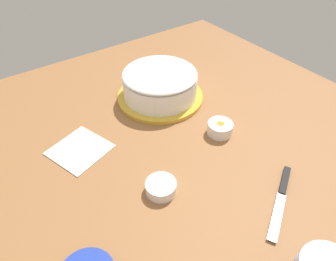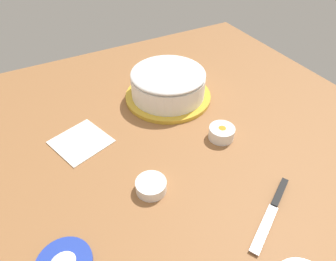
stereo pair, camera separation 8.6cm
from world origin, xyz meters
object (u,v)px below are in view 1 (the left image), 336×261
at_px(frosted_cake, 160,85).
at_px(sprinkle_bowl_orange, 220,128).
at_px(paper_napkin, 80,149).
at_px(spreading_knife, 282,194).
at_px(sprinkle_bowl_pink, 161,187).

relative_size(frosted_cake, sprinkle_bowl_orange, 3.91).
distance_m(sprinkle_bowl_orange, paper_napkin, 0.43).
relative_size(spreading_knife, sprinkle_bowl_pink, 2.69).
xyz_separation_m(frosted_cake, sprinkle_bowl_orange, (-0.04, 0.27, -0.03)).
bearing_deg(frosted_cake, sprinkle_bowl_orange, 99.16).
bearing_deg(paper_napkin, sprinkle_bowl_pink, 112.93).
distance_m(frosted_cake, sprinkle_bowl_orange, 0.27).
distance_m(spreading_knife, sprinkle_bowl_pink, 0.31).
bearing_deg(sprinkle_bowl_orange, spreading_knife, 82.27).
height_order(sprinkle_bowl_pink, sprinkle_bowl_orange, sprinkle_bowl_orange).
xyz_separation_m(sprinkle_bowl_pink, paper_napkin, (0.11, -0.26, -0.01)).
height_order(sprinkle_bowl_pink, paper_napkin, sprinkle_bowl_pink).
xyz_separation_m(sprinkle_bowl_orange, paper_napkin, (0.39, -0.18, -0.02)).
xyz_separation_m(spreading_knife, sprinkle_bowl_pink, (0.24, -0.19, 0.01)).
relative_size(sprinkle_bowl_pink, sprinkle_bowl_orange, 1.02).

